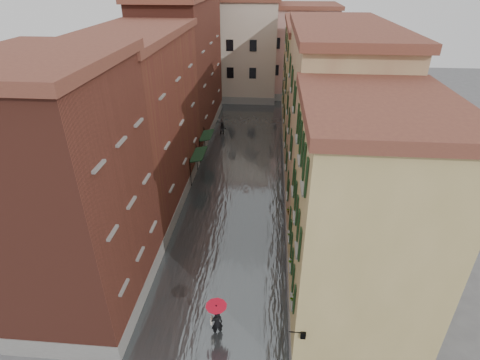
% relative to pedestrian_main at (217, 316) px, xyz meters
% --- Properties ---
extents(ground, '(120.00, 120.00, 0.00)m').
position_rel_pedestrian_main_xyz_m(ground, '(-0.33, 3.95, -1.31)').
color(ground, '#4E4E50').
rests_on(ground, ground).
extents(floodwater, '(10.00, 60.00, 0.20)m').
position_rel_pedestrian_main_xyz_m(floodwater, '(-0.33, 16.95, -1.21)').
color(floodwater, '#484D50').
rests_on(floodwater, ground).
extents(building_left_near, '(6.00, 8.00, 13.00)m').
position_rel_pedestrian_main_xyz_m(building_left_near, '(-7.33, 1.95, 5.19)').
color(building_left_near, brown).
rests_on(building_left_near, ground).
extents(building_left_mid, '(6.00, 14.00, 12.50)m').
position_rel_pedestrian_main_xyz_m(building_left_mid, '(-7.33, 12.95, 4.94)').
color(building_left_mid, brown).
rests_on(building_left_mid, ground).
extents(building_left_far, '(6.00, 16.00, 14.00)m').
position_rel_pedestrian_main_xyz_m(building_left_far, '(-7.33, 27.95, 5.69)').
color(building_left_far, brown).
rests_on(building_left_far, ground).
extents(building_right_near, '(6.00, 8.00, 11.50)m').
position_rel_pedestrian_main_xyz_m(building_right_near, '(6.67, 1.95, 4.44)').
color(building_right_near, tan).
rests_on(building_right_near, ground).
extents(building_right_mid, '(6.00, 14.00, 13.00)m').
position_rel_pedestrian_main_xyz_m(building_right_mid, '(6.67, 12.95, 5.19)').
color(building_right_mid, tan).
rests_on(building_right_mid, ground).
extents(building_right_far, '(6.00, 16.00, 11.50)m').
position_rel_pedestrian_main_xyz_m(building_right_far, '(6.67, 27.95, 4.44)').
color(building_right_far, tan).
rests_on(building_right_far, ground).
extents(building_end_cream, '(12.00, 9.00, 13.00)m').
position_rel_pedestrian_main_xyz_m(building_end_cream, '(-3.33, 41.95, 5.19)').
color(building_end_cream, '#BBAB95').
rests_on(building_end_cream, ground).
extents(building_end_pink, '(10.00, 9.00, 12.00)m').
position_rel_pedestrian_main_xyz_m(building_end_pink, '(5.67, 43.95, 4.69)').
color(building_end_pink, tan).
rests_on(building_end_pink, ground).
extents(awning_near, '(1.09, 2.98, 2.80)m').
position_rel_pedestrian_main_xyz_m(awning_near, '(-3.82, 16.06, 1.15)').
color(awning_near, '#17341C').
rests_on(awning_near, ground).
extents(awning_far, '(1.09, 2.77, 2.80)m').
position_rel_pedestrian_main_xyz_m(awning_far, '(-3.82, 20.36, 1.15)').
color(awning_far, '#17341C').
rests_on(awning_far, ground).
extents(wall_lantern, '(0.71, 0.22, 0.35)m').
position_rel_pedestrian_main_xyz_m(wall_lantern, '(4.00, -2.05, 1.69)').
color(wall_lantern, black).
rests_on(wall_lantern, ground).
extents(window_planters, '(0.59, 8.18, 0.84)m').
position_rel_pedestrian_main_xyz_m(window_planters, '(3.79, 3.27, 2.20)').
color(window_planters, brown).
rests_on(window_planters, ground).
extents(pedestrian_main, '(1.07, 1.07, 2.06)m').
position_rel_pedestrian_main_xyz_m(pedestrian_main, '(0.00, 0.00, 0.00)').
color(pedestrian_main, black).
rests_on(pedestrian_main, ground).
extents(pedestrian_far, '(0.93, 0.77, 1.72)m').
position_rel_pedestrian_main_xyz_m(pedestrian_far, '(-3.03, 26.28, -0.46)').
color(pedestrian_far, black).
rests_on(pedestrian_far, ground).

